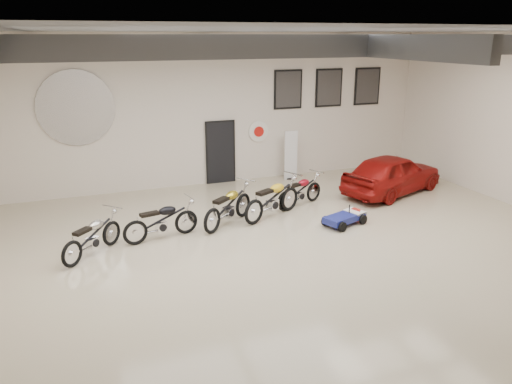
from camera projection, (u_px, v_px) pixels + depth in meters
name	position (u px, v px, depth m)	size (l,w,h in m)	color
floor	(274.00, 250.00, 11.90)	(16.00, 12.00, 0.01)	tan
ceiling	(276.00, 30.00, 10.40)	(16.00, 12.00, 0.01)	gray
back_wall	(205.00, 111.00, 16.50)	(16.00, 0.02, 5.00)	beige
ceiling_beams	(276.00, 43.00, 10.47)	(15.80, 11.80, 0.32)	slate
door	(220.00, 153.00, 17.06)	(0.92, 0.08, 2.10)	black
logo_plaque	(76.00, 108.00, 15.01)	(2.30, 0.06, 1.16)	silver
poster_left	(288.00, 89.00, 17.30)	(1.05, 0.08, 1.35)	black
poster_mid	(329.00, 88.00, 17.84)	(1.05, 0.08, 1.35)	black
poster_right	(367.00, 86.00, 18.38)	(1.05, 0.08, 1.35)	black
oil_sign	(259.00, 131.00, 17.34)	(0.72, 0.10, 0.72)	white
banner_stand	(291.00, 155.00, 17.54)	(0.48, 0.19, 1.77)	white
motorcycle_silver	(92.00, 236.00, 11.48)	(1.88, 0.58, 0.98)	silver
motorcycle_black	(161.00, 220.00, 12.40)	(1.93, 0.60, 1.01)	silver
motorcycle_gold	(228.00, 205.00, 13.35)	(2.09, 0.65, 1.09)	silver
motorcycle_yellow	(272.00, 198.00, 13.89)	(2.17, 0.67, 1.13)	silver
motorcycle_red	(300.00, 190.00, 14.84)	(1.85, 0.57, 0.96)	silver
go_kart	(348.00, 214.00, 13.48)	(1.51, 0.68, 0.55)	navy
vintage_car	(392.00, 174.00, 16.01)	(3.82, 1.54, 1.30)	maroon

